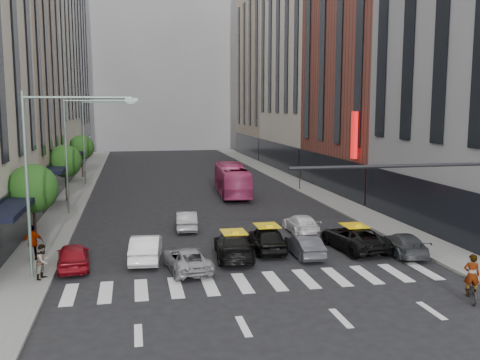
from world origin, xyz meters
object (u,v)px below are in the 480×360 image
taxi_left (234,245)px  streetlamp_mid (78,139)px  motorcycle (471,290)px  pedestrian_far (33,243)px  streetlamp_far (93,130)px  car_white_front (146,248)px  car_red (73,256)px  bus (232,180)px  pedestrian_near (43,261)px  streetlamp_near (47,160)px  taxi_center (267,239)px

taxi_left → streetlamp_mid: bearing=-50.6°
motorcycle → pedestrian_far: bearing=-4.5°
streetlamp_far → car_white_front: streetlamp_far is taller
car_red → bus: (12.46, 21.35, 0.78)m
motorcycle → pedestrian_near: (-18.68, 6.46, 0.54)m
streetlamp_mid → car_white_front: streetlamp_mid is taller
streetlamp_far → car_red: 30.91m
bus → car_white_front: bearing=71.3°
car_white_front → bus: bearing=-107.0°
car_white_front → taxi_left: taxi_left is taller
pedestrian_far → streetlamp_far: bearing=-100.5°
streetlamp_near → bus: size_ratio=0.86×
bus → motorcycle: 30.14m
bus → streetlamp_near: bearing=64.0°
pedestrian_near → pedestrian_far: size_ratio=0.89×
streetlamp_near → car_red: 5.51m
taxi_left → motorcycle: 12.38m
car_red → streetlamp_near: bearing=56.0°
streetlamp_mid → taxi_center: size_ratio=2.03×
motorcycle → pedestrian_near: bearing=3.0°
pedestrian_far → bus: bearing=-134.3°
streetlamp_far → car_red: size_ratio=2.24×
streetlamp_mid → taxi_center: 18.30m
streetlamp_near → taxi_center: 13.01m
car_white_front → pedestrian_far: size_ratio=2.31×
streetlamp_mid → car_white_front: 15.43m
car_white_front → bus: 22.45m
motorcycle → pedestrian_far: (-19.71, 9.87, 0.64)m
pedestrian_near → motorcycle: bearing=-86.5°
pedestrian_far → motorcycle: bearing=145.6°
streetlamp_near → taxi_left: size_ratio=1.78×
car_red → pedestrian_near: size_ratio=2.34×
taxi_center → pedestrian_near: pedestrian_near is taller
car_white_front → motorcycle: bearing=152.5°
streetlamp_mid → taxi_left: bearing=-56.3°
car_white_front → taxi_center: size_ratio=1.00×
car_white_front → pedestrian_near: pedestrian_near is taller
streetlamp_far → taxi_center: (11.61, -29.18, -5.15)m
taxi_left → bus: 21.45m
taxi_center → bus: (1.69, 20.08, 0.71)m
taxi_center → bus: 20.16m
bus → pedestrian_near: 26.97m
streetlamp_far → bus: (13.30, -9.10, -4.44)m
taxi_center → pedestrian_far: (-13.00, 0.24, 0.35)m
car_red → bus: bus is taller
streetlamp_far → taxi_center: streetlamp_far is taller
taxi_center → pedestrian_far: size_ratio=2.31×
streetlamp_near → pedestrian_far: streetlamp_near is taller
taxi_left → bus: bearing=-94.6°
taxi_left → taxi_center: 2.39m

